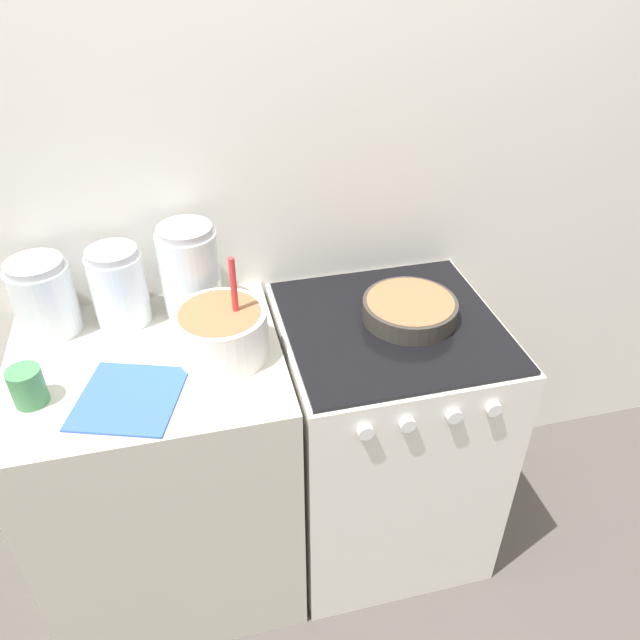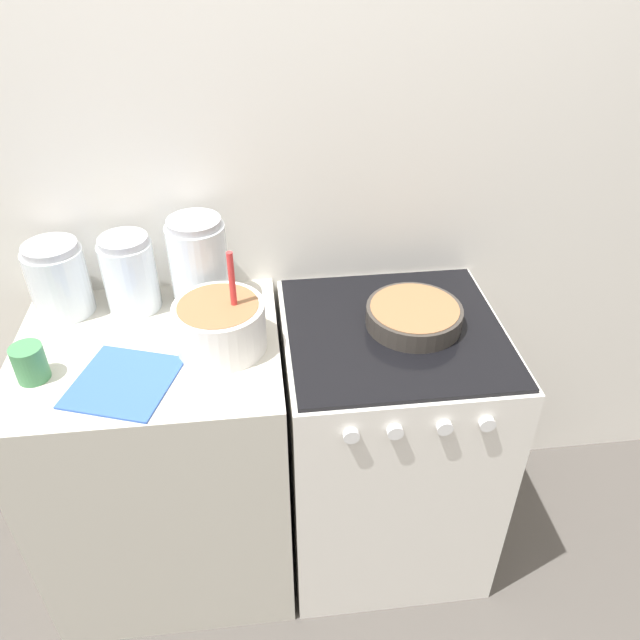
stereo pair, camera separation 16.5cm
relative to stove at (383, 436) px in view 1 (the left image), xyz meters
The scene contains 11 objects.
ground_plane 0.62m from the stove, 137.15° to the right, with size 12.00×12.00×0.00m, color #4C4742.
wall_back 0.88m from the stove, 134.82° to the left, with size 4.40×0.05×2.40m.
countertop_cabinet 0.67m from the stove, behind, with size 0.70×0.59×0.89m.
stove is the anchor object (origin of this frame).
mixing_bowl 0.70m from the stove, behind, with size 0.24×0.24×0.28m.
baking_pan 0.48m from the stove, 14.27° to the left, with size 0.26×0.26×0.06m.
storage_jar_left 1.07m from the stove, 167.84° to the left, with size 0.16×0.16×0.21m.
storage_jar_middle 0.92m from the stove, 164.71° to the left, with size 0.15×0.15×0.22m.
storage_jar_right 0.79m from the stove, 159.50° to the left, with size 0.16×0.16×0.26m.
tin_can 1.05m from the stove, behind, with size 0.08×0.08×0.09m.
recipe_page 0.85m from the stove, 168.70° to the right, with size 0.30×0.30×0.01m.
Camera 1 is at (-0.21, -1.01, 1.90)m, focal length 35.00 mm.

